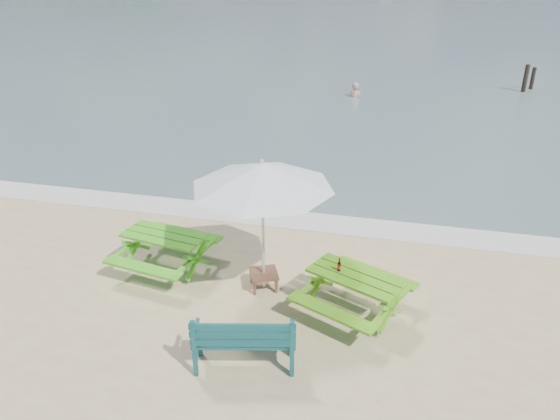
% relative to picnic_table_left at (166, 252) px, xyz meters
% --- Properties ---
extents(foam_strip, '(22.00, 0.90, 0.01)m').
position_rel_picnic_table_left_xyz_m(foam_strip, '(1.88, 2.57, -0.35)').
color(foam_strip, silver).
rests_on(foam_strip, ground).
extents(picnic_table_left, '(1.81, 1.95, 0.73)m').
position_rel_picnic_table_left_xyz_m(picnic_table_left, '(0.00, 0.00, 0.00)').
color(picnic_table_left, '#44B11A').
rests_on(picnic_table_left, ground).
extents(picnic_table_right, '(2.09, 2.18, 0.73)m').
position_rel_picnic_table_left_xyz_m(picnic_table_right, '(3.60, -0.57, -0.00)').
color(picnic_table_right, '#57A318').
rests_on(picnic_table_right, ground).
extents(park_bench, '(1.54, 0.81, 0.90)m').
position_rel_picnic_table_left_xyz_m(park_bench, '(2.21, -2.22, -0.07)').
color(park_bench, '#104144').
rests_on(park_bench, ground).
extents(side_table, '(0.63, 0.63, 0.31)m').
position_rel_picnic_table_left_xyz_m(side_table, '(1.96, -0.19, -0.19)').
color(side_table, brown).
rests_on(side_table, ground).
extents(patio_umbrella, '(3.17, 3.17, 2.39)m').
position_rel_picnic_table_left_xyz_m(patio_umbrella, '(1.96, -0.19, 1.82)').
color(patio_umbrella, silver).
rests_on(patio_umbrella, ground).
extents(beer_bottle, '(0.06, 0.06, 0.24)m').
position_rel_picnic_table_left_xyz_m(beer_bottle, '(3.32, -0.50, 0.46)').
color(beer_bottle, brown).
rests_on(beer_bottle, picnic_table_right).
extents(swimmer, '(0.64, 0.45, 1.66)m').
position_rel_picnic_table_left_xyz_m(swimmer, '(1.99, 14.21, -0.59)').
color(swimmer, tan).
rests_on(swimmer, ground).
extents(mooring_pilings, '(0.58, 0.78, 1.34)m').
position_rel_picnic_table_left_xyz_m(mooring_pilings, '(9.02, 16.97, 0.08)').
color(mooring_pilings, black).
rests_on(mooring_pilings, ground).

